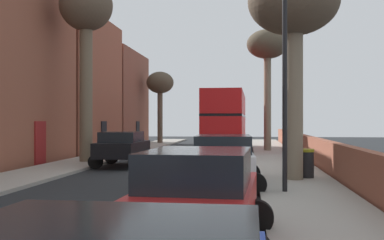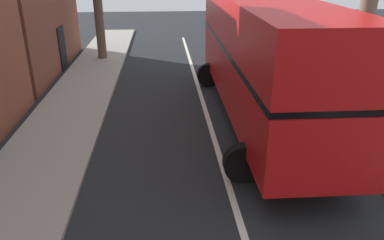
{
  "view_description": "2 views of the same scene",
  "coord_description": "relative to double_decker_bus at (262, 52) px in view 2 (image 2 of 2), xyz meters",
  "views": [
    {
      "loc": [
        3.29,
        -20.64,
        2.1
      ],
      "look_at": [
        0.16,
        4.69,
        2.17
      ],
      "focal_mm": 43.1,
      "sensor_mm": 36.0,
      "label": 1
    },
    {
      "loc": [
        -1.53,
        0.12,
        5.11
      ],
      "look_at": [
        -0.86,
        8.47,
        1.53
      ],
      "focal_mm": 35.21,
      "sensor_mm": 36.0,
      "label": 2
    }
  ],
  "objects": [
    {
      "name": "double_decker_bus",
      "position": [
        0.0,
        0.0,
        0.0
      ],
      "size": [
        3.64,
        11.33,
        4.06
      ],
      "color": "red",
      "rests_on": "ground"
    }
  ]
}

